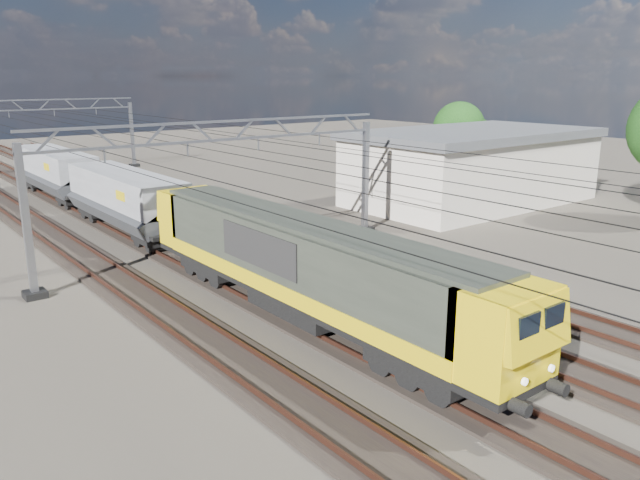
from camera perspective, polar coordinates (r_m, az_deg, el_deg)
ground at (r=29.51m, az=-4.45°, el=-3.45°), size 160.00×160.00×0.00m
track_outer_west at (r=26.83m, az=-15.21°, el=-5.67°), size 2.60×140.00×0.30m
track_loco at (r=28.49m, az=-7.80°, el=-4.07°), size 2.60×140.00×0.30m
track_inner_east at (r=30.58m, az=-1.33°, el=-2.61°), size 2.60×140.00×0.30m
track_outer_east at (r=33.03m, az=4.23°, el=-1.33°), size 2.60×140.00×0.30m
catenary_gantry_mid at (r=31.89m, az=-8.61°, el=5.04°), size 19.90×0.90×7.11m
catenary_gantry_far at (r=65.46m, az=-24.65°, el=8.79°), size 19.90×0.90×7.11m
overhead_wires at (r=35.16m, az=-12.00°, el=8.81°), size 12.03×140.00×0.53m
locomotive at (r=23.68m, az=-1.63°, el=-2.12°), size 2.76×21.10×3.62m
hopper_wagon_lead at (r=38.99m, az=-17.35°, el=3.79°), size 3.38×13.00×3.25m
hopper_wagon_mid at (r=52.37m, az=-23.02°, el=5.94°), size 3.38×13.00×3.25m
industrial_shed at (r=48.05m, az=13.71°, el=6.59°), size 18.60×10.60×5.40m
tree_far at (r=59.16m, az=12.93°, el=9.79°), size 5.21×4.81×7.01m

